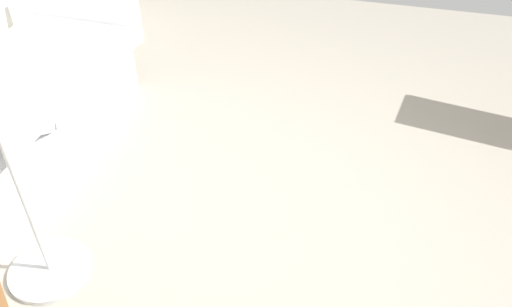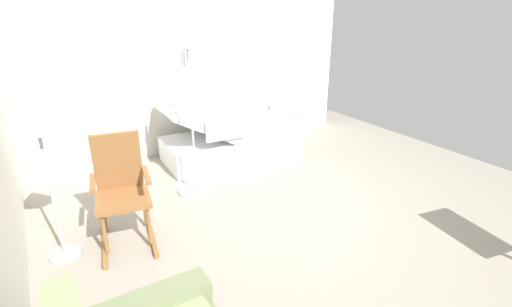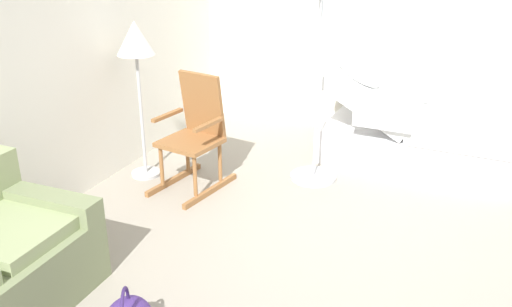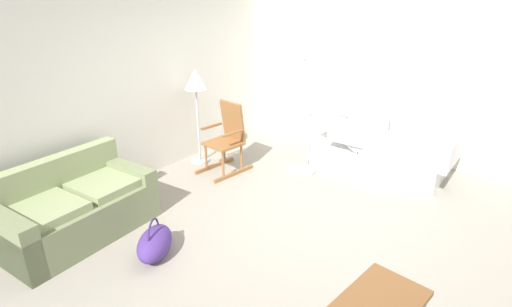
{
  "view_description": "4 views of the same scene",
  "coord_description": "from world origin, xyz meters",
  "px_view_note": "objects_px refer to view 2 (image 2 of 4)",
  "views": [
    {
      "loc": [
        -0.33,
        2.18,
        2.38
      ],
      "look_at": [
        0.13,
        0.34,
        0.8
      ],
      "focal_mm": 37.82,
      "sensor_mm": 36.0,
      "label": 1
    },
    {
      "loc": [
        -2.74,
        2.18,
        2.14
      ],
      "look_at": [
        0.13,
        0.46,
        0.82
      ],
      "focal_mm": 26.84,
      "sensor_mm": 36.0,
      "label": 2
    },
    {
      "loc": [
        -3.54,
        -0.78,
        2.31
      ],
      "look_at": [
        -0.07,
        0.72,
        0.73
      ],
      "focal_mm": 39.79,
      "sensor_mm": 36.0,
      "label": 3
    },
    {
      "loc": [
        -3.71,
        -1.89,
        2.53
      ],
      "look_at": [
        -0.27,
        0.47,
        0.84
      ],
      "focal_mm": 27.96,
      "sensor_mm": 36.0,
      "label": 4
    }
  ],
  "objects_px": {
    "rocking_chair": "(122,191)",
    "floor_lamp": "(37,126)",
    "iv_pole": "(195,172)",
    "hospital_bed": "(232,138)"
  },
  "relations": [
    {
      "from": "hospital_bed",
      "to": "floor_lamp",
      "type": "height_order",
      "value": "floor_lamp"
    },
    {
      "from": "rocking_chair",
      "to": "hospital_bed",
      "type": "bearing_deg",
      "value": -54.26
    },
    {
      "from": "floor_lamp",
      "to": "hospital_bed",
      "type": "bearing_deg",
      "value": -61.11
    },
    {
      "from": "rocking_chair",
      "to": "floor_lamp",
      "type": "distance_m",
      "value": 0.92
    },
    {
      "from": "rocking_chair",
      "to": "floor_lamp",
      "type": "xyz_separation_m",
      "value": [
        -0.0,
        0.56,
        0.72
      ]
    },
    {
      "from": "iv_pole",
      "to": "hospital_bed",
      "type": "bearing_deg",
      "value": -49.84
    },
    {
      "from": "rocking_chair",
      "to": "iv_pole",
      "type": "bearing_deg",
      "value": -58.88
    },
    {
      "from": "floor_lamp",
      "to": "iv_pole",
      "type": "height_order",
      "value": "iv_pole"
    },
    {
      "from": "hospital_bed",
      "to": "floor_lamp",
      "type": "relative_size",
      "value": 1.42
    },
    {
      "from": "floor_lamp",
      "to": "iv_pole",
      "type": "xyz_separation_m",
      "value": [
        0.58,
        -1.52,
        -0.98
      ]
    }
  ]
}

